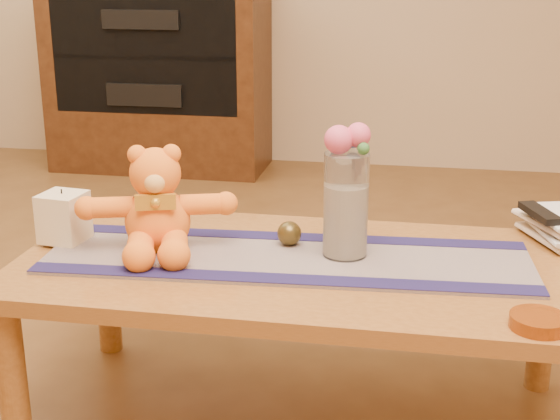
% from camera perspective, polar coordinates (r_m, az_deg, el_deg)
% --- Properties ---
extents(floor, '(5.50, 5.50, 0.00)m').
position_cam_1_polar(floor, '(2.16, 1.35, -14.89)').
color(floor, brown).
rests_on(floor, ground).
extents(coffee_table_top, '(1.40, 0.70, 0.04)m').
position_cam_1_polar(coffee_table_top, '(1.96, 1.44, -4.26)').
color(coffee_table_top, brown).
rests_on(coffee_table_top, floor).
extents(table_leg_fl, '(0.07, 0.07, 0.41)m').
position_cam_1_polar(table_leg_fl, '(2.01, -18.76, -11.82)').
color(table_leg_fl, brown).
rests_on(table_leg_fl, floor).
extents(table_leg_bl, '(0.07, 0.07, 0.41)m').
position_cam_1_polar(table_leg_bl, '(2.47, -12.38, -5.51)').
color(table_leg_bl, brown).
rests_on(table_leg_bl, floor).
extents(table_leg_br, '(0.07, 0.07, 0.41)m').
position_cam_1_polar(table_leg_br, '(2.32, 18.50, -7.62)').
color(table_leg_br, brown).
rests_on(table_leg_br, floor).
extents(persian_runner, '(1.22, 0.42, 0.01)m').
position_cam_1_polar(persian_runner, '(1.96, 0.51, -3.48)').
color(persian_runner, '#1A1946').
rests_on(persian_runner, coffee_table_top).
extents(runner_border_near, '(1.20, 0.13, 0.00)m').
position_cam_1_polar(runner_border_near, '(1.83, -0.01, -4.97)').
color(runner_border_near, '#1A1642').
rests_on(runner_border_near, persian_runner).
extents(runner_border_far, '(1.20, 0.13, 0.00)m').
position_cam_1_polar(runner_border_far, '(2.10, 0.96, -1.93)').
color(runner_border_far, '#1A1642').
rests_on(runner_border_far, persian_runner).
extents(teddy_bear, '(0.45, 0.41, 0.25)m').
position_cam_1_polar(teddy_bear, '(2.00, -8.90, 0.72)').
color(teddy_bear, orange).
rests_on(teddy_bear, persian_runner).
extents(pillar_candle, '(0.12, 0.12, 0.13)m').
position_cam_1_polar(pillar_candle, '(2.13, -15.36, -0.49)').
color(pillar_candle, beige).
rests_on(pillar_candle, persian_runner).
extents(candle_wick, '(0.00, 0.00, 0.01)m').
position_cam_1_polar(candle_wick, '(2.11, -15.52, 1.31)').
color(candle_wick, black).
rests_on(candle_wick, pillar_candle).
extents(glass_vase, '(0.11, 0.11, 0.26)m').
position_cam_1_polar(glass_vase, '(1.94, 4.78, 0.36)').
color(glass_vase, silver).
rests_on(glass_vase, persian_runner).
extents(potpourri_fill, '(0.09, 0.09, 0.18)m').
position_cam_1_polar(potpourri_fill, '(1.95, 4.75, -0.74)').
color(potpourri_fill, beige).
rests_on(potpourri_fill, glass_vase).
extents(rose_left, '(0.07, 0.07, 0.07)m').
position_cam_1_polar(rose_left, '(1.89, 4.27, 5.09)').
color(rose_left, '#D84C6C').
rests_on(rose_left, glass_vase).
extents(rose_right, '(0.06, 0.06, 0.06)m').
position_cam_1_polar(rose_right, '(1.89, 5.68, 5.42)').
color(rose_right, '#D84C6C').
rests_on(rose_right, glass_vase).
extents(blue_flower_back, '(0.04, 0.04, 0.04)m').
position_cam_1_polar(blue_flower_back, '(1.93, 5.30, 5.13)').
color(blue_flower_back, '#4D5BA8').
rests_on(blue_flower_back, glass_vase).
extents(blue_flower_side, '(0.04, 0.04, 0.04)m').
position_cam_1_polar(blue_flower_side, '(1.92, 4.06, 4.86)').
color(blue_flower_side, '#4D5BA8').
rests_on(blue_flower_side, glass_vase).
extents(leaf_sprig, '(0.03, 0.03, 0.03)m').
position_cam_1_polar(leaf_sprig, '(1.87, 6.05, 4.43)').
color(leaf_sprig, '#33662D').
rests_on(leaf_sprig, glass_vase).
extents(bronze_ball, '(0.08, 0.08, 0.06)m').
position_cam_1_polar(bronze_ball, '(2.03, 0.68, -1.70)').
color(bronze_ball, '#443716').
rests_on(bronze_ball, persian_runner).
extents(book_bottom, '(0.24, 0.27, 0.02)m').
position_cam_1_polar(book_bottom, '(2.18, 17.95, -1.99)').
color(book_bottom, beige).
rests_on(book_bottom, coffee_table_top).
extents(book_lower, '(0.22, 0.26, 0.02)m').
position_cam_1_polar(book_lower, '(2.17, 18.16, -1.54)').
color(book_lower, beige).
rests_on(book_lower, book_bottom).
extents(book_upper, '(0.25, 0.27, 0.02)m').
position_cam_1_polar(book_upper, '(2.17, 17.87, -1.02)').
color(book_upper, beige).
rests_on(book_upper, book_lower).
extents(book_top, '(0.22, 0.26, 0.02)m').
position_cam_1_polar(book_top, '(2.16, 18.21, -0.57)').
color(book_top, beige).
rests_on(book_top, book_upper).
extents(tv_remote, '(0.10, 0.17, 0.02)m').
position_cam_1_polar(tv_remote, '(2.15, 18.26, -0.20)').
color(tv_remote, black).
rests_on(tv_remote, book_top).
extents(amber_dish, '(0.14, 0.14, 0.03)m').
position_cam_1_polar(amber_dish, '(1.69, 18.18, -7.69)').
color(amber_dish, '#BF5914').
rests_on(amber_dish, coffee_table_top).
extents(media_cabinet, '(1.20, 0.50, 1.10)m').
position_cam_1_polar(media_cabinet, '(4.57, -8.73, 9.82)').
color(media_cabinet, black).
rests_on(media_cabinet, floor).
extents(cabinet_cavity, '(1.02, 0.03, 0.61)m').
position_cam_1_polar(cabinet_cavity, '(4.33, -9.82, 10.82)').
color(cabinet_cavity, black).
rests_on(cabinet_cavity, media_cabinet).
extents(cabinet_shelf, '(1.02, 0.20, 0.02)m').
position_cam_1_polar(cabinet_shelf, '(4.41, -9.44, 10.96)').
color(cabinet_shelf, black).
rests_on(cabinet_shelf, media_cabinet).
extents(stereo_upper, '(0.42, 0.28, 0.10)m').
position_cam_1_polar(stereo_upper, '(4.41, -9.48, 13.54)').
color(stereo_upper, black).
rests_on(stereo_upper, media_cabinet).
extents(stereo_lower, '(0.42, 0.28, 0.12)m').
position_cam_1_polar(stereo_lower, '(4.46, -9.22, 8.47)').
color(stereo_lower, black).
rests_on(stereo_lower, media_cabinet).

